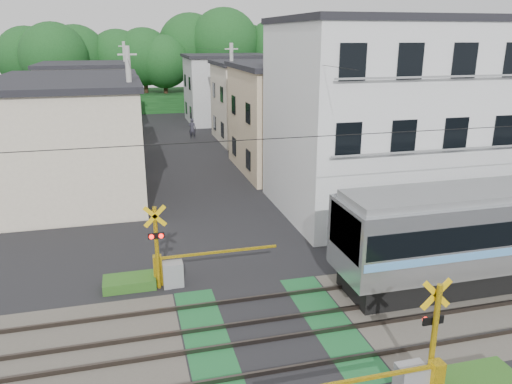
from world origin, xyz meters
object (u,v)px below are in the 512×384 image
object	(u,v)px
crossing_signal_near	(416,373)
apartment_block	(383,117)
crossing_signal_far	(170,267)
pedestrian	(192,129)

from	to	relation	value
crossing_signal_near	apartment_block	world-z (taller)	apartment_block
crossing_signal_far	apartment_block	size ratio (longest dim) A/B	0.46
crossing_signal_far	pedestrian	bearing A→B (deg)	80.61
crossing_signal_near	apartment_block	distance (m)	14.95
crossing_signal_near	crossing_signal_far	xyz separation A→B (m)	(-5.17, 7.31, 0.00)
crossing_signal_far	pedestrian	size ratio (longest dim) A/B	2.74
crossing_signal_near	apartment_block	xyz separation A→B (m)	(5.91, 13.15, 3.94)
crossing_signal_near	apartment_block	bearing A→B (deg)	65.78
crossing_signal_near	crossing_signal_far	bearing A→B (deg)	125.29
crossing_signal_near	pedestrian	size ratio (longest dim) A/B	2.74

